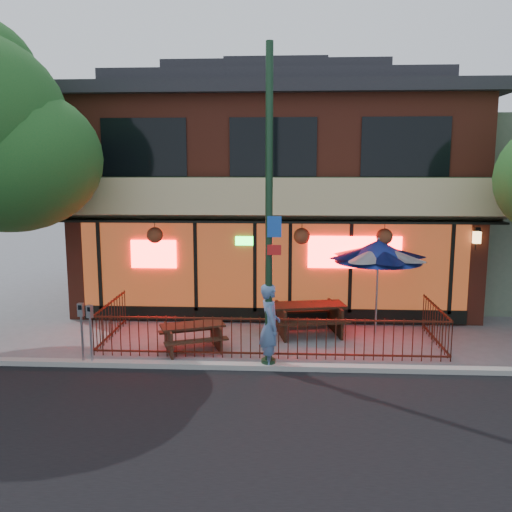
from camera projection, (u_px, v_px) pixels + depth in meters
The scene contains 11 objects.
ground at pixel (269, 361), 12.55m from camera, with size 80.00×80.00×0.00m, color gray.
curb at pixel (268, 367), 12.05m from camera, with size 80.00×0.25×0.12m, color #999993.
restaurant_building at pixel (275, 177), 18.89m from camera, with size 12.96×9.49×8.05m.
patio_fence at pixel (270, 329), 12.94m from camera, with size 8.44×2.62×1.00m.
street_light at pixel (269, 228), 11.65m from camera, with size 0.43×0.32×7.00m.
picnic_table_left at pixel (193, 333), 13.27m from camera, with size 1.85×1.64×0.65m.
picnic_table_right at pixel (308, 314), 14.56m from camera, with size 2.17×1.81×0.83m.
patio_umbrella at pixel (378, 251), 14.40m from camera, with size 2.30×2.30×2.63m.
pedestrian at pixel (270, 326), 12.05m from camera, with size 0.70×0.46×1.92m, color #4E6D9D.
parking_meter_near at pixel (90, 325), 12.13m from camera, with size 0.16×0.15×1.41m.
parking_meter_far at pixel (81, 324), 12.14m from camera, with size 0.13×0.12×1.45m.
Camera 1 is at (0.34, -11.99, 4.43)m, focal length 38.00 mm.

